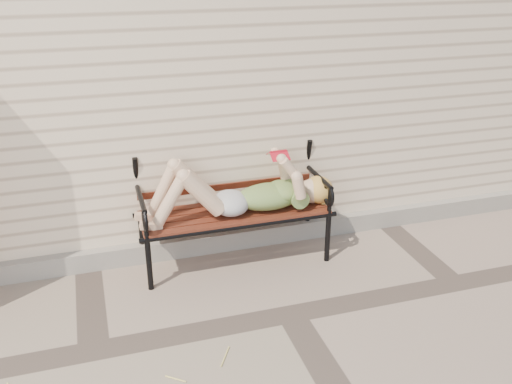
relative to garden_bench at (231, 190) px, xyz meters
name	(u,v)px	position (x,y,z in m)	size (l,w,h in m)	color
ground	(291,314)	(0.17, -0.87, -0.55)	(80.00, 80.00, 0.00)	gray
house_wall	(191,22)	(0.17, 2.13, 0.95)	(8.00, 4.00, 3.00)	beige
foundation_strip	(249,237)	(0.17, 0.10, -0.48)	(8.00, 0.10, 0.15)	gray
garden_bench	(231,190)	(0.00, 0.00, 0.00)	(1.52, 0.60, 0.98)	black
reading_woman	(237,192)	(0.01, -0.12, 0.03)	(1.43, 0.33, 0.45)	#0A454C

